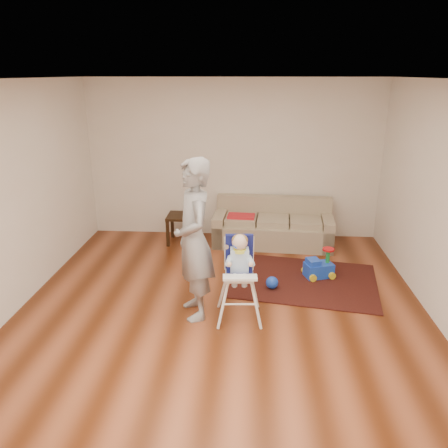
# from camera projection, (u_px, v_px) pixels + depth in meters

# --- Properties ---
(ground) EXTENTS (5.50, 5.50, 0.00)m
(ground) POSITION_uv_depth(u_px,v_px,m) (222.00, 312.00, 5.32)
(ground) COLOR #50210C
(ground) RESTS_ON ground
(room_envelope) EXTENTS (5.04, 5.52, 2.72)m
(room_envelope) POSITION_uv_depth(u_px,v_px,m) (225.00, 151.00, 5.20)
(room_envelope) COLOR silver
(room_envelope) RESTS_ON ground
(sofa) EXTENTS (2.01, 0.93, 0.76)m
(sofa) POSITION_uv_depth(u_px,v_px,m) (273.00, 223.00, 7.31)
(sofa) COLOR gray
(sofa) RESTS_ON ground
(side_table) EXTENTS (0.49, 0.49, 0.49)m
(side_table) POSITION_uv_depth(u_px,v_px,m) (182.00, 229.00, 7.45)
(side_table) COLOR black
(side_table) RESTS_ON ground
(area_rug) EXTENTS (2.18, 1.78, 0.02)m
(area_rug) POSITION_uv_depth(u_px,v_px,m) (304.00, 280.00, 6.11)
(area_rug) COLOR black
(area_rug) RESTS_ON ground
(ride_on_toy) EXTENTS (0.45, 0.38, 0.42)m
(ride_on_toy) POSITION_uv_depth(u_px,v_px,m) (319.00, 263.00, 6.15)
(ride_on_toy) COLOR blue
(ride_on_toy) RESTS_ON area_rug
(toy_ball) EXTENTS (0.17, 0.17, 0.17)m
(toy_ball) POSITION_uv_depth(u_px,v_px,m) (272.00, 283.00, 5.84)
(toy_ball) COLOR blue
(toy_ball) RESTS_ON area_rug
(high_chair) EXTENTS (0.52, 0.52, 1.06)m
(high_chair) POSITION_uv_depth(u_px,v_px,m) (239.00, 279.00, 5.04)
(high_chair) COLOR white
(high_chair) RESTS_ON ground
(adult) EXTENTS (0.66, 0.81, 1.90)m
(adult) POSITION_uv_depth(u_px,v_px,m) (194.00, 240.00, 4.98)
(adult) COLOR gray
(adult) RESTS_ON ground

